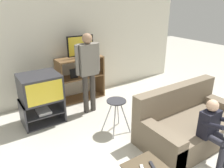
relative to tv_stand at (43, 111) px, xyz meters
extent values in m
cube|color=silver|center=(0.96, 0.85, 1.06)|extent=(6.40, 0.06, 2.60)
cube|color=#38383D|center=(0.00, 0.01, -0.23)|extent=(0.76, 0.52, 0.02)
cube|color=#38383D|center=(0.00, 0.01, -0.02)|extent=(0.73, 0.52, 0.02)
cube|color=#38383D|center=(0.00, 0.01, 0.24)|extent=(0.76, 0.52, 0.02)
cube|color=#38383D|center=(-0.37, 0.01, 0.00)|extent=(0.03, 0.52, 0.48)
cube|color=#38383D|center=(0.37, 0.01, 0.00)|extent=(0.03, 0.52, 0.48)
cube|color=silver|center=(0.00, -0.06, 0.01)|extent=(0.24, 0.28, 0.05)
cube|color=#2D2D33|center=(0.01, 0.02, 0.48)|extent=(0.71, 0.64, 0.48)
cube|color=yellow|center=(0.01, -0.31, 0.48)|extent=(0.63, 0.01, 0.40)
cube|color=brown|center=(0.58, 0.57, 0.26)|extent=(0.03, 0.42, 1.01)
cube|color=brown|center=(1.61, 0.57, 0.26)|extent=(0.03, 0.42, 1.01)
cube|color=brown|center=(1.10, 0.57, -0.22)|extent=(1.00, 0.42, 0.03)
cube|color=brown|center=(1.10, 0.57, 0.31)|extent=(1.00, 0.42, 0.03)
cube|color=brown|center=(1.10, 0.57, 0.75)|extent=(1.00, 0.42, 0.03)
cube|color=black|center=(0.91, 0.51, 0.44)|extent=(0.18, 0.04, 0.22)
cube|color=black|center=(1.13, 0.56, 0.79)|extent=(0.22, 0.20, 0.04)
cube|color=black|center=(1.13, 0.56, 1.03)|extent=(0.62, 0.04, 0.45)
cube|color=yellow|center=(1.13, 0.54, 1.03)|extent=(0.57, 0.01, 0.40)
cylinder|color=#B7B7BC|center=(0.89, -1.15, 0.06)|extent=(0.16, 0.16, 0.60)
cylinder|color=#B7B7BC|center=(1.12, -1.15, 0.06)|extent=(0.16, 0.16, 0.60)
cylinder|color=#B7B7BC|center=(0.89, -0.93, 0.06)|extent=(0.16, 0.16, 0.60)
cylinder|color=#B7B7BC|center=(1.12, -0.93, 0.06)|extent=(0.16, 0.16, 0.60)
cylinder|color=#333338|center=(1.00, -1.04, 0.36)|extent=(0.34, 0.34, 0.02)
cylinder|color=black|center=(0.76, -2.14, -0.06)|extent=(0.02, 0.02, 0.35)
cube|color=#232328|center=(0.62, -2.36, 0.14)|extent=(0.08, 0.15, 0.02)
cube|color=#756651|center=(1.92, -1.94, -0.04)|extent=(1.83, 0.95, 0.39)
cube|color=#756651|center=(1.92, -1.56, 0.39)|extent=(1.83, 0.20, 0.47)
cube|color=#756651|center=(1.12, -1.94, 0.02)|extent=(0.22, 0.95, 0.51)
cube|color=#756651|center=(2.73, -1.94, 0.02)|extent=(0.22, 0.95, 0.51)
cylinder|color=#3D3833|center=(0.88, -0.11, 0.17)|extent=(0.11, 0.11, 0.83)
cylinder|color=#3D3833|center=(1.04, -0.11, 0.17)|extent=(0.11, 0.11, 0.83)
cube|color=gray|center=(0.96, -0.11, 0.90)|extent=(0.38, 0.20, 0.62)
cylinder|color=gray|center=(0.73, -0.11, 0.91)|extent=(0.08, 0.08, 0.59)
cylinder|color=gray|center=(1.19, -0.11, 0.91)|extent=(0.08, 0.08, 0.59)
sphere|color=#A37A5B|center=(0.96, -0.11, 1.31)|extent=(0.20, 0.20, 0.20)
cylinder|color=#2D2D38|center=(1.63, -2.65, -0.04)|extent=(0.08, 0.08, 0.39)
cylinder|color=#2D2D38|center=(1.63, -2.50, 0.20)|extent=(0.09, 0.30, 0.09)
cylinder|color=#2D2D38|center=(1.78, -2.50, 0.20)|extent=(0.09, 0.30, 0.09)
cube|color=black|center=(1.71, -2.35, 0.35)|extent=(0.30, 0.17, 0.40)
cylinder|color=black|center=(1.57, -2.48, 0.43)|extent=(0.06, 0.31, 0.14)
cylinder|color=black|center=(1.84, -2.48, 0.43)|extent=(0.06, 0.31, 0.14)
sphere|color=#DBAD89|center=(1.71, -2.35, 0.64)|extent=(0.17, 0.17, 0.17)
camera|label=1|loc=(-0.93, -3.83, 2.02)|focal=35.00mm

